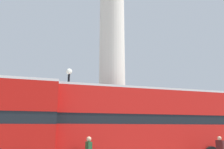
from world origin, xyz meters
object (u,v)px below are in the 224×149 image
Objects in this scene: equestrian_statue at (206,132)px; street_lamp at (67,110)px; monument_column at (112,59)px; bus_c at (139,122)px.

equestrian_statue reaches higher than street_lamp.
monument_column is 6.06m from street_lamp.
street_lamp is (-4.00, 2.15, 0.76)m from bus_c.
equestrian_statue is 1.01× the size of street_lamp.
monument_column reaches higher than street_lamp.
bus_c is 4.60m from street_lamp.
bus_c is 1.95× the size of street_lamp.
street_lamp reaches higher than bus_c.
street_lamp is at bearing 155.78° from bus_c.
equestrian_statue is 16.22m from street_lamp.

